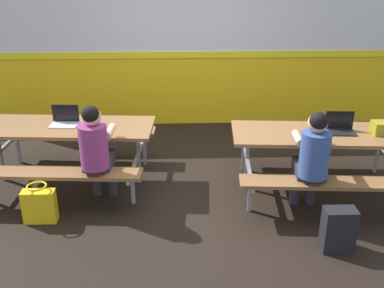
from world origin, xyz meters
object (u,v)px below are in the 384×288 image
Objects in this scene: picnic_table_right at (322,146)px; laptop_silver at (64,121)px; laptop_dark at (340,128)px; student_further at (312,155)px; backpack_dark at (338,230)px; student_nearer at (96,147)px; picnic_table_left at (67,138)px; tote_bag_bright at (39,205)px.

picnic_table_right is 3.04m from laptop_silver.
picnic_table_right is 0.29m from laptop_dark.
student_further is 2.74× the size of backpack_dark.
laptop_dark reaches higher than picnic_table_right.
backpack_dark is (0.12, -0.63, -0.49)m from student_further.
student_further is (2.27, -0.28, 0.00)m from student_nearer.
student_nearer is 0.79m from laptop_silver.
student_further is 0.80m from backpack_dark.
picnic_table_left is at bearing -67.79° from laptop_silver.
laptop_dark is 0.76× the size of backpack_dark.
student_further is 0.74m from laptop_dark.
backpack_dark reaches higher than tote_bag_bright.
backpack_dark is at bearing -106.56° from laptop_dark.
picnic_table_right is at bearing -7.04° from laptop_silver.
picnic_table_left is 1.75× the size of student_further.
student_nearer is at bearing -53.50° from laptop_silver.
laptop_silver is at bearing 126.50° from student_nearer.
picnic_table_left is at bearing 174.45° from laptop_dark.
student_further is at bearing -117.36° from picnic_table_right.
picnic_table_left is at bearing 162.21° from student_further.
picnic_table_right is 1.75× the size of student_nearer.
picnic_table_left is 3.23m from backpack_dark.
picnic_table_left is 1.75× the size of student_nearer.
laptop_silver reaches higher than picnic_table_right.
picnic_table_left is at bearing 173.65° from picnic_table_right.
student_nearer is 2.29m from student_further.
tote_bag_bright is at bearing -96.92° from laptop_silver.
laptop_dark is (2.74, 0.28, 0.08)m from student_nearer.
student_further is at bearing -17.79° from picnic_table_left.
backpack_dark is (-0.16, -1.16, -0.36)m from picnic_table_right.
student_nearer and student_further have the same top height.
laptop_dark is (0.19, 0.02, 0.21)m from picnic_table_right.
picnic_table_right is at bearing 62.64° from student_further.
picnic_table_left is 6.33× the size of laptop_dark.
picnic_table_left is 2.86m from student_further.
student_nearer reaches higher than laptop_dark.
tote_bag_bright is (-2.97, 0.59, -0.02)m from backpack_dark.
student_further reaches higher than laptop_silver.
tote_bag_bright is (-3.13, -0.57, -0.39)m from picnic_table_right.
tote_bag_bright is (-0.11, -0.95, -0.59)m from laptop_silver.
laptop_silver is (-0.46, 0.63, 0.08)m from student_nearer.
laptop_silver is at bearing 83.08° from tote_bag_bright.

